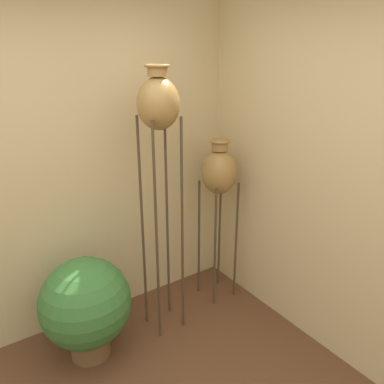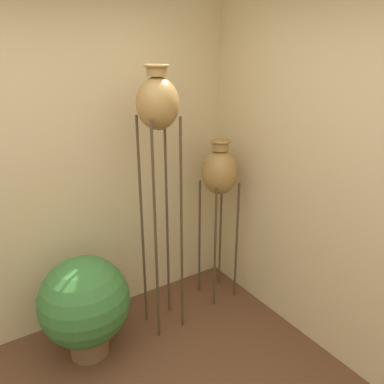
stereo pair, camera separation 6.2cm
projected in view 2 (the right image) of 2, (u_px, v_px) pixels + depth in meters
name	position (u px, v px, depth m)	size (l,w,h in m)	color
wall_back	(26.00, 170.00, 2.66)	(7.38, 0.06, 2.70)	#D1B784
vase_stand_tall	(158.00, 113.00, 2.55)	(0.30, 0.30, 2.06)	#473823
vase_stand_medium	(220.00, 175.00, 3.13)	(0.30, 0.30, 1.47)	#473823
potted_plant	(85.00, 304.00, 2.70)	(0.65, 0.65, 0.78)	brown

